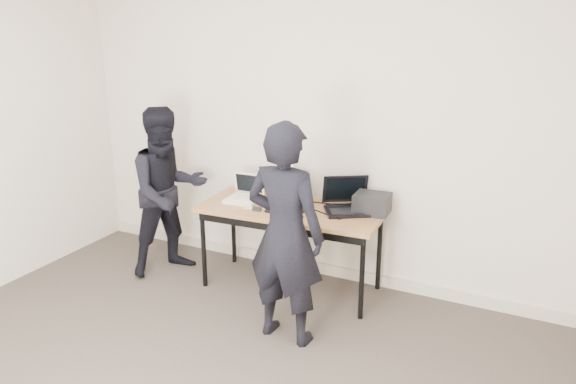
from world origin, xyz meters
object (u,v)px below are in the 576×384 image
Objects in this scene: laptop_center at (289,204)px; equipment_box at (372,204)px; desk at (290,215)px; leather_satchel at (283,183)px; laptop_right at (347,203)px; laptop_beige at (244,196)px; person_observer at (168,192)px; person_typist at (285,234)px.

laptop_center is 0.67m from equipment_box.
desk is 0.35m from leather_satchel.
equipment_box reaches higher than desk.
laptop_right is at bearing 27.34° from laptop_center.
person_observer is (-0.68, -0.16, -0.02)m from laptop_beige.
laptop_center is (0.44, -0.04, 0.01)m from laptop_beige.
equipment_box is (0.20, 0.03, 0.02)m from laptop_right.
person_observer is (-1.55, -0.32, -0.03)m from laptop_right.
person_typist is at bearing -70.09° from desk.
laptop_right is 0.62m from leather_satchel.
leather_satchel is 0.81m from equipment_box.
laptop_center is 0.19× the size of person_typist.
laptop_beige is 0.89m from laptop_right.
person_observer is (-1.42, 0.54, -0.05)m from person_typist.
equipment_box is at bearing -108.18° from person_typist.
leather_satchel is at bearing -59.99° from person_typist.
laptop_center reaches higher than equipment_box.
laptop_right is at bearing -96.45° from person_typist.
person_typist is at bearing -81.00° from person_observer.
laptop_center reaches higher than desk.
laptop_right is at bearing 17.70° from desk.
person_observer is (-0.94, -0.38, -0.10)m from leather_satchel.
desk is 4.22× the size of leather_satchel.
leather_satchel is 1.02m from person_observer.
laptop_center is at bearing -55.98° from leather_satchel.
laptop_center is (0.00, -0.03, 0.11)m from desk.
person_observer reaches higher than laptop_beige.
person_typist is (0.47, -0.92, -0.05)m from leather_satchel.
person_typist reaches higher than laptop_beige.
leather_satchel is 1.03m from person_typist.
person_observer reaches higher than desk.
leather_satchel reaches higher than laptop_beige.
laptop_center is 0.20× the size of person_observer.
laptop_center is 1.08× the size of equipment_box.
laptop_right is 0.20m from equipment_box.
laptop_center is at bearing -87.90° from desk.
equipment_box is 1.79m from person_observer.
laptop_right is 1.82× the size of equipment_box.
desk is at bearing -163.04° from equipment_box.
leather_satchel reaches higher than equipment_box.
laptop_beige is 0.44m from laptop_center.
leather_satchel is at bearing 36.37° from laptop_beige.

